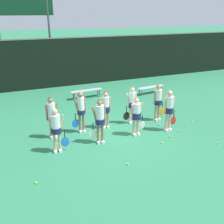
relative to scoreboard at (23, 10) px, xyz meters
The scene contains 26 objects.
ground_plane 10.43m from the scoreboard, 76.14° to the right, with size 140.00×140.00×0.00m, color #2D7F56.
fence_windscreen 4.00m from the scoreboard, 21.20° to the right, with size 60.00×0.08×3.24m.
scoreboard is the anchor object (origin of this frame).
bench_courtside 9.25m from the scoreboard, 35.03° to the right, with size 1.87×0.58×0.43m.
bench_far 6.51m from the scoreboard, 55.49° to the right, with size 1.91×0.47×0.46m.
player_0 10.36m from the scoreboard, 91.43° to the right, with size 0.67×0.38×1.67m.
player_1 10.40m from the scoreboard, 81.57° to the right, with size 0.66×0.36×1.75m.
player_2 10.69m from the scoreboard, 72.34° to the right, with size 0.66×0.39×1.60m.
player_3 11.27m from the scoreboard, 65.04° to the right, with size 0.65×0.38×1.77m.
player_4 9.25m from the scoreboard, 91.06° to the right, with size 0.63×0.36×1.70m.
player_5 9.23m from the scoreboard, 82.83° to the right, with size 0.63×0.32×1.77m.
player_6 9.46m from the scoreboard, 75.63° to the right, with size 0.62×0.34×1.64m.
player_7 9.79m from the scoreboard, 67.76° to the right, with size 0.63×0.32×1.70m.
player_8 10.40m from the scoreboard, 61.13° to the right, with size 0.67×0.38×1.72m.
tennis_ball_0 12.11m from the scoreboard, 57.01° to the right, with size 0.07×0.07×0.07m, color #CCE033.
tennis_ball_1 11.19m from the scoreboard, 63.93° to the right, with size 0.07×0.07×0.07m, color #CCE033.
tennis_ball_2 10.16m from the scoreboard, 63.52° to the right, with size 0.07×0.07×0.07m, color #CCE033.
tennis_ball_3 10.29m from the scoreboard, 91.03° to the right, with size 0.07×0.07×0.07m, color #CCE033.
tennis_ball_4 10.29m from the scoreboard, 79.60° to the right, with size 0.07×0.07×0.07m, color #CCE033.
tennis_ball_5 12.07m from the scoreboard, 64.18° to the right, with size 0.07×0.07×0.07m, color #CCE033.
tennis_ball_6 12.50m from the scoreboard, 81.54° to the right, with size 0.07×0.07×0.07m, color #CCE033.
tennis_ball_7 12.31m from the scoreboard, 96.35° to the right, with size 0.07×0.07×0.07m, color #CCE033.
tennis_ball_8 12.05m from the scoreboard, 67.80° to the right, with size 0.07×0.07×0.07m, color #CCE033.
tennis_ball_9 13.58m from the scoreboard, 64.26° to the right, with size 0.06×0.06×0.06m, color #CCE033.
tennis_ball_10 12.17m from the scoreboard, 71.33° to the right, with size 0.07×0.07×0.07m, color #CCE033.
tennis_ball_11 9.36m from the scoreboard, 78.21° to the right, with size 0.07×0.07×0.07m, color #CCE033.
Camera 1 is at (-3.94, -9.13, 4.75)m, focal length 42.00 mm.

